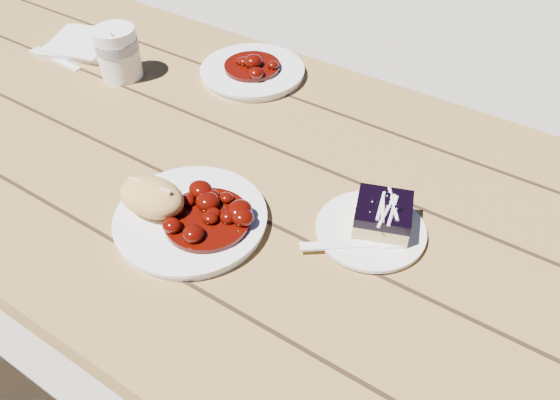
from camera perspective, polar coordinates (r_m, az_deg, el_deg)
The scene contains 13 objects.
ground at distance 1.63m, azimuth -10.16°, elevation -13.95°, with size 60.00×60.00×0.00m, color #A29D92.
picnic_table at distance 1.19m, azimuth -13.61°, elevation 1.55°, with size 2.00×1.55×0.75m.
main_plate at distance 0.86m, azimuth -9.29°, elevation -2.05°, with size 0.23×0.23×0.02m, color white.
goulash_stew at distance 0.82m, azimuth -7.70°, elevation -1.26°, with size 0.13×0.13×0.04m, color #460702, non-canonical shape.
bread_roll at distance 0.85m, azimuth -13.24°, elevation 0.31°, with size 0.11×0.07×0.06m, color #E2AA57.
dessert_plate at distance 0.84m, azimuth 9.43°, elevation -3.19°, with size 0.16×0.16×0.01m, color white.
blueberry_cake at distance 0.83m, azimuth 10.72°, elevation -1.50°, with size 0.10×0.10×0.05m.
fork_dessert at distance 0.81m, azimuth 6.49°, elevation -4.65°, with size 0.03×0.16×0.01m, color white, non-canonical shape.
coffee_cup at distance 1.22m, azimuth -16.54°, elevation 14.51°, with size 0.09×0.09×0.11m, color white.
napkin_stack at distance 1.38m, azimuth -19.80°, elevation 15.13°, with size 0.15×0.15×0.01m, color white.
fork_table at distance 1.34m, azimuth -22.01°, elevation 13.31°, with size 0.03×0.16×0.01m, color white, non-canonical shape.
second_plate at distance 1.20m, azimuth -2.91°, elevation 13.21°, with size 0.22×0.22×0.02m, color white.
second_stew at distance 1.18m, azimuth -2.96°, elevation 14.43°, with size 0.12×0.12×0.04m, color #460702, non-canonical shape.
Camera 1 is at (0.71, -0.56, 1.36)m, focal length 35.00 mm.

